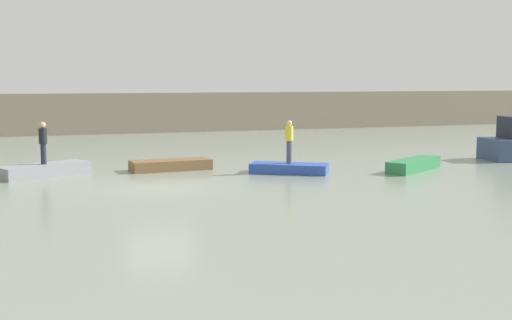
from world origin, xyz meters
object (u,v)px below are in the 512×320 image
object	(u,v)px
rowboat_blue	(289,168)
person_dark_shirt	(43,141)
person_yellow_shirt	(289,140)
rowboat_green	(414,165)
rowboat_grey	(44,170)
rowboat_brown	(171,165)

from	to	relation	value
rowboat_blue	person_dark_shirt	size ratio (longest dim) A/B	1.87
person_dark_shirt	person_yellow_shirt	bearing A→B (deg)	-13.76
rowboat_blue	rowboat_green	xyz separation A→B (m)	(5.22, -0.98, 0.05)
rowboat_green	person_dark_shirt	world-z (taller)	person_dark_shirt
rowboat_grey	rowboat_brown	xyz separation A→B (m)	(5.08, 0.14, -0.02)
rowboat_grey	rowboat_blue	bearing A→B (deg)	-41.71
person_yellow_shirt	rowboat_blue	bearing A→B (deg)	180.00
rowboat_grey	person_dark_shirt	size ratio (longest dim) A/B	2.12
rowboat_brown	person_yellow_shirt	world-z (taller)	person_yellow_shirt
rowboat_green	person_dark_shirt	bearing A→B (deg)	134.00
rowboat_brown	rowboat_green	world-z (taller)	rowboat_green
rowboat_brown	person_dark_shirt	size ratio (longest dim) A/B	2.01
rowboat_grey	rowboat_green	size ratio (longest dim) A/B	1.03
rowboat_blue	person_yellow_shirt	distance (m)	1.18
rowboat_blue	person_dark_shirt	bearing A→B (deg)	-162.26
rowboat_blue	rowboat_green	bearing A→B (deg)	20.91
rowboat_grey	rowboat_brown	bearing A→B (deg)	-26.38
rowboat_grey	rowboat_green	distance (m)	15.06
person_dark_shirt	person_yellow_shirt	distance (m)	9.75
rowboat_grey	rowboat_brown	size ratio (longest dim) A/B	1.06
rowboat_grey	person_dark_shirt	xyz separation A→B (m)	(0.00, 0.00, 1.17)
rowboat_grey	rowboat_blue	world-z (taller)	rowboat_grey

